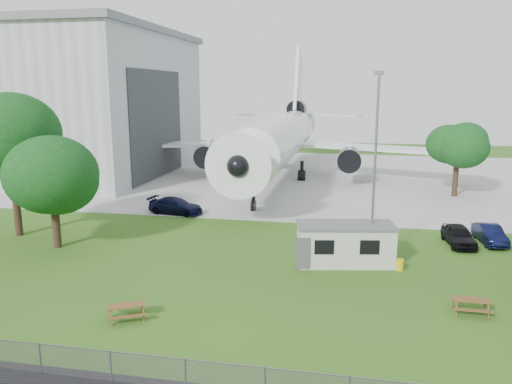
% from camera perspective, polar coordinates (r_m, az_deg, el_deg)
% --- Properties ---
extents(ground, '(160.00, 160.00, 0.00)m').
position_cam_1_polar(ground, '(28.58, -3.68, -11.11)').
color(ground, '#40711D').
extents(concrete_apron, '(120.00, 46.00, 0.03)m').
position_cam_1_polar(concrete_apron, '(64.77, 4.81, 1.86)').
color(concrete_apron, '#B7B7B2').
rests_on(concrete_apron, ground).
extents(hangar, '(43.00, 31.00, 18.55)m').
position_cam_1_polar(hangar, '(76.03, -25.45, 9.37)').
color(hangar, '#B2B7BC').
rests_on(hangar, ground).
extents(airliner, '(46.36, 47.73, 17.69)m').
position_cam_1_polar(airliner, '(62.21, 2.83, 6.37)').
color(airliner, white).
rests_on(airliner, ground).
extents(site_cabin, '(6.94, 3.79, 2.62)m').
position_cam_1_polar(site_cabin, '(32.66, 10.16, -5.86)').
color(site_cabin, beige).
rests_on(site_cabin, ground).
extents(picnic_west, '(2.30, 2.18, 0.76)m').
position_cam_1_polar(picnic_west, '(25.99, -14.49, -13.91)').
color(picnic_west, brown).
rests_on(picnic_west, ground).
extents(picnic_east, '(1.83, 1.53, 0.76)m').
position_cam_1_polar(picnic_east, '(27.98, 23.27, -12.61)').
color(picnic_east, brown).
rests_on(picnic_east, ground).
extents(lamp_mast, '(0.16, 0.16, 12.00)m').
position_cam_1_polar(lamp_mast, '(32.10, 13.39, 2.31)').
color(lamp_mast, slate).
rests_on(lamp_mast, ground).
extents(tree_west_big, '(7.74, 7.74, 11.50)m').
position_cam_1_polar(tree_west_big, '(41.41, -26.32, 5.73)').
color(tree_west_big, '#382619').
rests_on(tree_west_big, ground).
extents(tree_west_small, '(6.36, 6.36, 8.26)m').
position_cam_1_polar(tree_west_small, '(37.34, -22.28, 1.58)').
color(tree_west_small, '#382619').
rests_on(tree_west_small, ground).
extents(tree_far_apron, '(5.65, 5.65, 8.33)m').
position_cam_1_polar(tree_far_apron, '(55.42, 22.11, 5.08)').
color(tree_far_apron, '#382619').
rests_on(tree_far_apron, ground).
extents(car_ne_hatch, '(2.12, 4.41, 1.45)m').
position_cam_1_polar(car_ne_hatch, '(38.83, 22.15, -4.62)').
color(car_ne_hatch, black).
rests_on(car_ne_hatch, ground).
extents(car_ne_sedan, '(1.83, 4.22, 1.35)m').
position_cam_1_polar(car_ne_sedan, '(40.20, 25.17, -4.41)').
color(car_ne_sedan, black).
rests_on(car_ne_sedan, ground).
extents(car_apron_van, '(5.21, 2.68, 1.45)m').
position_cam_1_polar(car_apron_van, '(45.45, -9.17, -1.59)').
color(car_apron_van, black).
rests_on(car_apron_van, ground).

